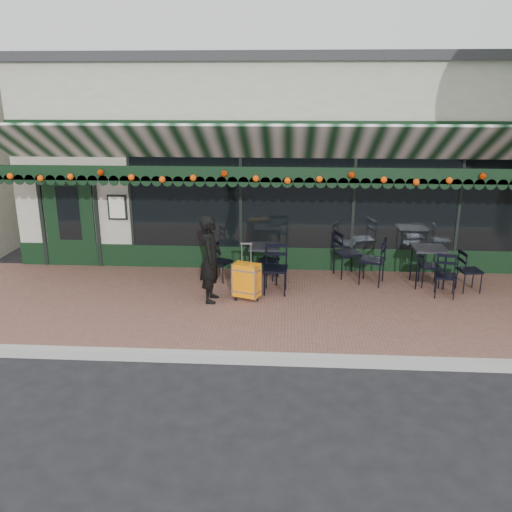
# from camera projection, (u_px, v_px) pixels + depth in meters

# --- Properties ---
(ground) EXTENTS (80.00, 80.00, 0.00)m
(ground) POSITION_uv_depth(u_px,v_px,m) (284.00, 361.00, 8.24)
(ground) COLOR black
(ground) RESTS_ON ground
(sidewalk) EXTENTS (18.00, 4.00, 0.15)m
(sidewalk) POSITION_uv_depth(u_px,v_px,m) (285.00, 306.00, 10.12)
(sidewalk) COLOR brown
(sidewalk) RESTS_ON ground
(curb) EXTENTS (18.00, 0.16, 0.15)m
(curb) POSITION_uv_depth(u_px,v_px,m) (284.00, 359.00, 8.14)
(curb) COLOR #9E9E99
(curb) RESTS_ON ground
(restaurant_building) EXTENTS (12.00, 9.60, 4.50)m
(restaurant_building) POSITION_uv_depth(u_px,v_px,m) (289.00, 153.00, 15.04)
(restaurant_building) COLOR gray
(restaurant_building) RESTS_ON ground
(woman) EXTENTS (0.40, 0.61, 1.64)m
(woman) POSITION_uv_depth(u_px,v_px,m) (211.00, 259.00, 9.97)
(woman) COLOR black
(woman) RESTS_ON sidewalk
(suitcase) EXTENTS (0.54, 0.41, 1.09)m
(suitcase) POSITION_uv_depth(u_px,v_px,m) (247.00, 281.00, 10.17)
(suitcase) COLOR orange
(suitcase) RESTS_ON sidewalk
(cafe_table_a) EXTENTS (0.64, 0.64, 0.79)m
(cafe_table_a) POSITION_uv_depth(u_px,v_px,m) (429.00, 251.00, 10.81)
(cafe_table_a) COLOR black
(cafe_table_a) RESTS_ON sidewalk
(cafe_table_b) EXTENTS (0.62, 0.62, 0.76)m
(cafe_table_b) POSITION_uv_depth(u_px,v_px,m) (264.00, 249.00, 11.04)
(cafe_table_b) COLOR black
(cafe_table_b) RESTS_ON sidewalk
(chair_a_left) EXTENTS (0.62, 0.62, 0.97)m
(chair_a_left) POSITION_uv_depth(u_px,v_px,m) (372.00, 261.00, 10.97)
(chair_a_left) COLOR black
(chair_a_left) RESTS_ON sidewalk
(chair_a_right) EXTENTS (0.40, 0.40, 0.80)m
(chair_a_right) POSITION_uv_depth(u_px,v_px,m) (430.00, 267.00, 10.88)
(chair_a_right) COLOR black
(chair_a_right) RESTS_ON sidewalk
(chair_a_front) EXTENTS (0.49, 0.49, 0.81)m
(chair_a_front) POSITION_uv_depth(u_px,v_px,m) (446.00, 276.00, 10.29)
(chair_a_front) COLOR black
(chair_a_front) RESTS_ON sidewalk
(chair_a_extra) EXTENTS (0.46, 0.46, 0.82)m
(chair_a_extra) POSITION_uv_depth(u_px,v_px,m) (470.00, 271.00, 10.58)
(chair_a_extra) COLOR black
(chair_a_extra) RESTS_ON sidewalk
(chair_b_left) EXTENTS (0.49, 0.49, 0.77)m
(chair_b_left) POSITION_uv_depth(u_px,v_px,m) (269.00, 261.00, 11.30)
(chair_b_left) COLOR black
(chair_b_left) RESTS_ON sidewalk
(chair_b_right) EXTENTS (0.63, 0.63, 1.00)m
(chair_b_right) POSITION_uv_depth(u_px,v_px,m) (347.00, 254.00, 11.40)
(chair_b_right) COLOR black
(chair_b_right) RESTS_ON sidewalk
(chair_b_front) EXTENTS (0.50, 0.50, 0.95)m
(chair_b_front) POSITION_uv_depth(u_px,v_px,m) (275.00, 269.00, 10.46)
(chair_b_front) COLOR black
(chair_b_front) RESTS_ON sidewalk
(chair_solo) EXTENTS (0.53, 0.53, 0.78)m
(chair_solo) POSITION_uv_depth(u_px,v_px,m) (221.00, 262.00, 11.19)
(chair_solo) COLOR black
(chair_solo) RESTS_ON sidewalk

